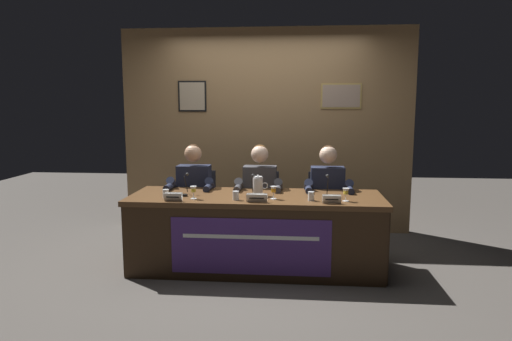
{
  "coord_description": "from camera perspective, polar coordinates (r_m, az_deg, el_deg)",
  "views": [
    {
      "loc": [
        0.39,
        -4.41,
        1.65
      ],
      "look_at": [
        0.0,
        0.0,
        1.0
      ],
      "focal_mm": 31.83,
      "sensor_mm": 36.0,
      "label": 1
    }
  ],
  "objects": [
    {
      "name": "juice_glass_center",
      "position": [
        4.33,
        2.22,
        -2.48
      ],
      "size": [
        0.06,
        0.06,
        0.12
      ],
      "color": "white",
      "rests_on": "conference_table"
    },
    {
      "name": "nameplate_left",
      "position": [
        4.32,
        -10.38,
        -3.26
      ],
      "size": [
        0.17,
        0.06,
        0.08
      ],
      "color": "white",
      "rests_on": "conference_table"
    },
    {
      "name": "juice_glass_right",
      "position": [
        4.31,
        11.22,
        -2.69
      ],
      "size": [
        0.06,
        0.06,
        0.12
      ],
      "color": "white",
      "rests_on": "conference_table"
    },
    {
      "name": "chair_right",
      "position": [
        5.17,
        8.79,
        -5.42
      ],
      "size": [
        0.44,
        0.45,
        0.89
      ],
      "color": "black",
      "rests_on": "ground_plane"
    },
    {
      "name": "microphone_center",
      "position": [
        4.43,
        -0.48,
        -2.4
      ],
      "size": [
        0.06,
        0.17,
        0.22
      ],
      "color": "black",
      "rests_on": "conference_table"
    },
    {
      "name": "panelist_center",
      "position": [
        4.92,
        0.41,
        -2.74
      ],
      "size": [
        0.51,
        0.48,
        1.21
      ],
      "color": "black",
      "rests_on": "ground_plane"
    },
    {
      "name": "panelist_left",
      "position": [
        5.03,
        -7.98,
        -2.57
      ],
      "size": [
        0.51,
        0.48,
        1.21
      ],
      "color": "black",
      "rests_on": "ground_plane"
    },
    {
      "name": "water_cup_right",
      "position": [
        4.3,
        6.94,
        -3.28
      ],
      "size": [
        0.06,
        0.06,
        0.08
      ],
      "color": "silver",
      "rests_on": "conference_table"
    },
    {
      "name": "water_cup_center",
      "position": [
        4.3,
        -2.55,
        -3.22
      ],
      "size": [
        0.06,
        0.06,
        0.08
      ],
      "color": "silver",
      "rests_on": "conference_table"
    },
    {
      "name": "nameplate_right",
      "position": [
        4.2,
        9.49,
        -3.57
      ],
      "size": [
        0.17,
        0.06,
        0.08
      ],
      "color": "white",
      "rests_on": "conference_table"
    },
    {
      "name": "ground_plane",
      "position": [
        4.73,
        0.0,
        -12.06
      ],
      "size": [
        12.0,
        12.0,
        0.0
      ],
      "primitive_type": "plane",
      "color": "#4C4742"
    },
    {
      "name": "microphone_left",
      "position": [
        4.56,
        -8.85,
        -2.19
      ],
      "size": [
        0.06,
        0.17,
        0.22
      ],
      "color": "black",
      "rests_on": "conference_table"
    },
    {
      "name": "chair_center",
      "position": [
        5.17,
        0.59,
        -5.31
      ],
      "size": [
        0.44,
        0.45,
        0.89
      ],
      "color": "black",
      "rests_on": "ground_plane"
    },
    {
      "name": "water_cup_left",
      "position": [
        4.47,
        -11.27,
        -2.94
      ],
      "size": [
        0.06,
        0.06,
        0.08
      ],
      "color": "silver",
      "rests_on": "conference_table"
    },
    {
      "name": "wall_back_panelled",
      "position": [
        5.88,
        1.25,
        4.98
      ],
      "size": [
        3.71,
        0.14,
        2.6
      ],
      "color": "#937047",
      "rests_on": "ground_plane"
    },
    {
      "name": "juice_glass_left",
      "position": [
        4.38,
        -7.87,
        -2.45
      ],
      "size": [
        0.06,
        0.06,
        0.12
      ],
      "color": "white",
      "rests_on": "conference_table"
    },
    {
      "name": "water_pitcher_central",
      "position": [
        4.49,
        0.25,
        -1.97
      ],
      "size": [
        0.15,
        0.1,
        0.21
      ],
      "color": "silver",
      "rests_on": "conference_table"
    },
    {
      "name": "conference_table",
      "position": [
        4.47,
        -0.13,
        -6.51
      ],
      "size": [
        2.51,
        0.84,
        0.75
      ],
      "color": "brown",
      "rests_on": "ground_plane"
    },
    {
      "name": "chair_left",
      "position": [
        5.28,
        -7.43,
        -5.1
      ],
      "size": [
        0.44,
        0.45,
        0.89
      ],
      "color": "black",
      "rests_on": "ground_plane"
    },
    {
      "name": "microphone_right",
      "position": [
        4.45,
        8.99,
        -2.45
      ],
      "size": [
        0.06,
        0.17,
        0.22
      ],
      "color": "black",
      "rests_on": "conference_table"
    },
    {
      "name": "nameplate_center",
      "position": [
        4.2,
        0.1,
        -3.45
      ],
      "size": [
        0.19,
        0.06,
        0.08
      ],
      "color": "white",
      "rests_on": "conference_table"
    },
    {
      "name": "panelist_right",
      "position": [
        4.92,
        9.0,
        -2.85
      ],
      "size": [
        0.51,
        0.48,
        1.21
      ],
      "color": "black",
      "rests_on": "ground_plane"
    }
  ]
}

